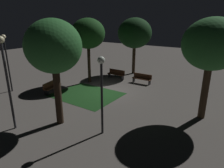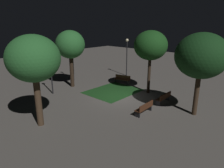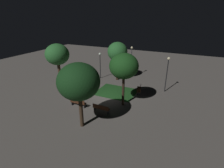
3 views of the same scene
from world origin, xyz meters
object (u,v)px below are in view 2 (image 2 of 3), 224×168
at_px(tree_near_wall, 151,46).
at_px(lamp_post_near_wall, 50,65).
at_px(bench_back_row, 122,79).
at_px(bench_front_right, 164,98).
at_px(tree_back_right, 34,59).
at_px(tree_tall_center, 201,56).
at_px(tree_right_canopy, 70,45).
at_px(lamp_post_plaza_east, 127,51).
at_px(bench_front_left, 145,108).
at_px(lamp_post_path_center, 72,52).

xyz_separation_m(tree_near_wall, lamp_post_near_wall, (-6.40, 6.48, -1.66)).
relative_size(bench_back_row, lamp_post_near_wall, 0.46).
height_order(bench_front_right, tree_back_right, tree_back_right).
distance_m(bench_front_right, tree_tall_center, 4.72).
xyz_separation_m(bench_back_row, tree_tall_center, (-2.66, -9.04, 3.82)).
bearing_deg(tree_back_right, tree_right_canopy, 38.76).
relative_size(tree_tall_center, lamp_post_near_wall, 1.45).
height_order(bench_front_right, tree_tall_center, tree_tall_center).
bearing_deg(tree_tall_center, bench_front_right, 80.15).
relative_size(tree_near_wall, lamp_post_plaza_east, 1.27).
bearing_deg(bench_back_row, lamp_post_near_wall, 159.89).
height_order(bench_front_right, tree_right_canopy, tree_right_canopy).
relative_size(bench_front_left, bench_back_row, 0.97).
height_order(tree_near_wall, lamp_post_plaza_east, tree_near_wall).
xyz_separation_m(tree_tall_center, lamp_post_path_center, (-0.24, 13.97, -0.97)).
relative_size(bench_front_left, lamp_post_plaza_east, 0.39).
bearing_deg(tree_tall_center, lamp_post_path_center, 90.99).
bearing_deg(lamp_post_plaza_east, tree_tall_center, -117.42).
height_order(tree_tall_center, lamp_post_path_center, tree_tall_center).
bearing_deg(bench_back_row, bench_front_left, -128.74).
distance_m(lamp_post_path_center, lamp_post_plaza_east, 6.65).
relative_size(lamp_post_plaza_east, lamp_post_near_wall, 1.13).
relative_size(tree_tall_center, lamp_post_path_center, 1.19).
bearing_deg(bench_front_right, bench_back_row, 70.84).
relative_size(tree_right_canopy, tree_back_right, 0.99).
height_order(bench_front_right, lamp_post_near_wall, lamp_post_near_wall).
xyz_separation_m(bench_front_left, tree_tall_center, (2.39, -2.74, 3.82)).
bearing_deg(tree_tall_center, lamp_post_near_wall, 111.07).
height_order(bench_back_row, lamp_post_near_wall, lamp_post_near_wall).
distance_m(tree_tall_center, lamp_post_near_wall, 12.58).
bearing_deg(tree_back_right, tree_tall_center, -39.26).
bearing_deg(bench_front_left, tree_right_canopy, 86.53).
bearing_deg(lamp_post_near_wall, tree_back_right, -129.21).
bearing_deg(lamp_post_near_wall, bench_back_row, -20.11).
height_order(bench_back_row, tree_tall_center, tree_tall_center).
bearing_deg(tree_right_canopy, lamp_post_near_wall, -169.51).
height_order(tree_right_canopy, lamp_post_plaza_east, tree_right_canopy).
distance_m(tree_back_right, lamp_post_plaza_east, 14.58).
bearing_deg(tree_back_right, lamp_post_near_wall, 50.79).
bearing_deg(tree_near_wall, tree_right_canopy, 118.11).
xyz_separation_m(bench_back_row, tree_back_right, (-11.07, -2.17, 3.88)).
height_order(tree_right_canopy, lamp_post_near_wall, tree_right_canopy).
height_order(tree_tall_center, lamp_post_plaza_east, tree_tall_center).
bearing_deg(tree_near_wall, tree_back_right, 170.71).
xyz_separation_m(bench_front_left, lamp_post_near_wall, (-2.11, 8.92, 2.32)).
relative_size(bench_back_row, tree_right_canopy, 0.32).
bearing_deg(tree_back_right, lamp_post_path_center, 41.02).
bearing_deg(tree_right_canopy, bench_front_right, -76.31).
distance_m(tree_right_canopy, lamp_post_near_wall, 3.11).
height_order(bench_front_left, tree_tall_center, tree_tall_center).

